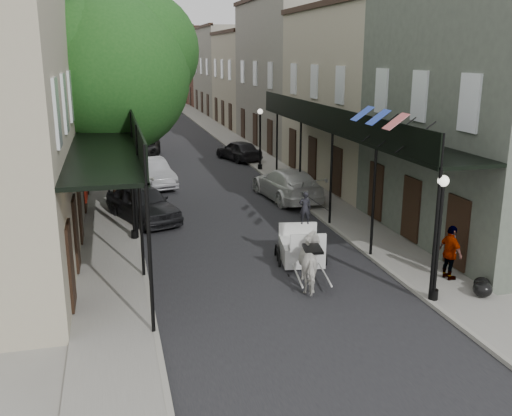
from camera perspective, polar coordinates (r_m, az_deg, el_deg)
ground at (r=17.83m, az=2.36°, el=-8.21°), size 140.00×140.00×0.00m
road at (r=36.66m, az=-6.62°, el=4.00°), size 8.00×90.00×0.01m
sidewalk_left at (r=36.34m, az=-14.47°, el=3.60°), size 2.20×90.00×0.12m
sidewalk_right at (r=37.62m, az=0.96°, el=4.47°), size 2.20×90.00×0.12m
building_row_left at (r=45.85m, az=-19.57°, el=12.09°), size 5.00×80.00×10.50m
building_row_right at (r=47.60m, az=2.04°, el=13.02°), size 5.00×80.00×10.50m
gallery_left at (r=22.84m, az=-14.41°, el=7.12°), size 2.20×18.05×4.88m
gallery_right at (r=24.74m, az=8.55°, el=8.02°), size 2.20×18.05×4.88m
tree_near at (r=25.84m, az=-13.48°, el=13.50°), size 7.31×6.80×9.63m
tree_far at (r=39.85m, az=-13.95°, el=13.01°), size 6.45×6.00×8.61m
lamppost_right_near at (r=17.03m, az=17.78°, el=-2.74°), size 0.32×0.32×3.71m
lamppost_left at (r=22.24m, az=-12.28°, el=1.79°), size 0.32×0.32×3.71m
lamppost_right_far at (r=35.16m, az=0.41°, el=7.00°), size 0.32×0.32×3.71m
horse at (r=17.85m, az=5.71°, el=-5.45°), size 1.17×2.03×1.62m
carriage at (r=20.11m, az=4.41°, el=-2.28°), size 1.88×2.57×2.71m
pedestrian_walking at (r=28.59m, az=-11.04°, el=2.65°), size 1.03×0.84×2.00m
pedestrian_sidewalk_left at (r=32.71m, az=-15.38°, el=3.93°), size 1.13×0.68×1.72m
pedestrian_sidewalk_right at (r=19.06m, az=18.88°, el=-4.25°), size 0.54×1.07×1.76m
car_left_near at (r=25.25m, az=-11.26°, el=0.50°), size 3.46×5.02×1.59m
car_left_mid at (r=31.78m, az=-10.44°, el=3.49°), size 2.58×4.84×1.51m
car_left_far at (r=40.48m, az=-11.32°, el=5.89°), size 2.95×5.39×1.43m
car_right_near at (r=28.45m, az=3.12°, el=2.40°), size 2.68×5.55×1.56m
car_right_far at (r=38.98m, az=-1.76°, el=5.79°), size 2.82×4.38×1.39m
trash_bags at (r=18.46m, az=21.69°, el=-7.35°), size 0.83×0.98×0.48m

